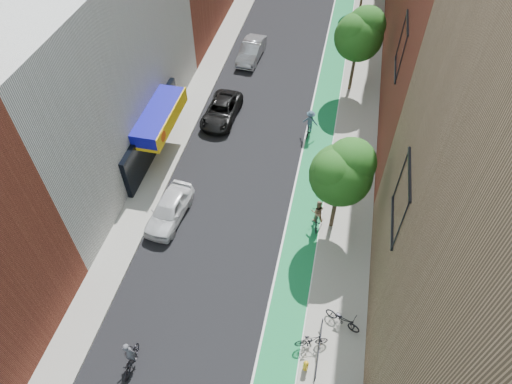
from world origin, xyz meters
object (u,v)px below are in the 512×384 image
Objects in this scene: parked_car_black at (221,111)px; cyclist_lane_near at (317,216)px; parked_car_white at (169,209)px; cyclist_lead at (130,358)px; cyclist_lane_far at (310,124)px; parked_car_silver at (251,51)px; cyclist_lane_mid at (323,171)px; fire_hydrant at (306,365)px.

parked_car_black is 2.43× the size of cyclist_lane_near.
cyclist_lane_near reaches higher than parked_car_white.
cyclist_lane_far reaches higher than cyclist_lead.
parked_car_silver is 18.57m from cyclist_lane_near.
parked_car_black is 6.60m from cyclist_lane_far.
parked_car_white is 2.20× the size of cyclist_lane_near.
cyclist_lane_mid is (-0.05, 3.78, -0.02)m from cyclist_lane_near.
parked_car_white is 2.14× the size of cyclist_lane_far.
parked_car_silver is at bearing -49.66° from cyclist_lane_mid.
parked_car_black is (0.55, 9.82, -0.07)m from parked_car_white.
cyclist_lane_mid is 12.52m from fire_hydrant.
cyclist_lead is at bearing -85.83° from parked_car_silver.
parked_car_black is at bearing 91.93° from parked_car_white.
parked_car_white is at bearing -90.77° from parked_car_black.
cyclist_lane_near is 0.97× the size of cyclist_lane_far.
parked_car_silver is at bearing -73.07° from cyclist_lane_near.
parked_car_black is at bearing -20.42° from cyclist_lane_mid.
cyclist_lane_far is at bearing 97.14° from fire_hydrant.
fire_hydrant is at bearing 103.05° from cyclist_lane_mid.
parked_car_silver reaches higher than fire_hydrant.
parked_car_silver is 27.07m from cyclist_lead.
cyclist_lane_near is 3.78m from cyclist_lane_mid.
cyclist_lane_near is at bearing 100.79° from cyclist_lane_mid.
cyclist_lane_mid is at bearing -28.06° from parked_car_black.
fire_hydrant is (8.30, -25.63, -0.21)m from parked_car_silver.
cyclist_lane_near reaches higher than cyclist_lead.
fire_hydrant is (0.65, -12.50, -0.24)m from cyclist_lane_mid.
parked_car_silver is at bearing 89.90° from parked_car_black.
cyclist_lane_far is at bearing -61.08° from cyclist_lane_mid.
cyclist_lead is 0.96× the size of cyclist_lane_far.
cyclist_lead is at bearing 72.29° from cyclist_lane_mid.
parked_car_black is 19.30m from fire_hydrant.
cyclist_lead is at bearing 81.06° from cyclist_lane_far.
cyclist_lead reaches higher than fire_hydrant.
parked_car_black is at bearing 4.95° from cyclist_lane_far.
cyclist_lane_mid reaches higher than cyclist_lead.
parked_car_black is 9.32m from cyclist_lane_mid.
cyclist_lane_mid is at bearing -96.86° from cyclist_lane_near.
parked_car_black is 8.40m from parked_car_silver.
cyclist_lane_far is at bearing -87.00° from cyclist_lane_near.
cyclist_lane_mid reaches higher than fire_hydrant.
cyclist_lane_far reaches higher than cyclist_lane_near.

